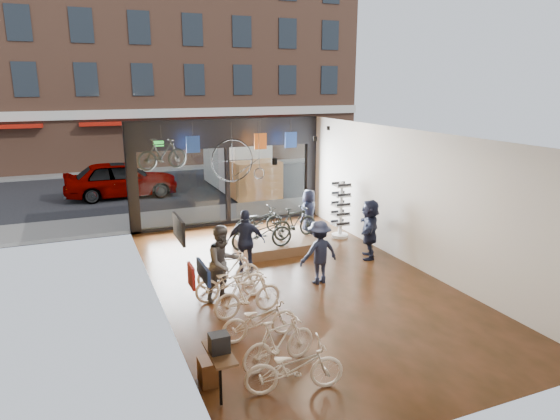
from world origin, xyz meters
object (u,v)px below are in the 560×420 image
customer_3 (319,252)px  display_bike_left (262,233)px  floor_bike_0 (294,367)px  customer_1 (223,263)px  customer_2 (246,242)px  floor_bike_1 (279,342)px  customer_5 (370,229)px  floor_bike_2 (259,320)px  display_bike_mid (295,223)px  hung_bike (162,154)px  street_car (121,179)px  box_truck (242,166)px  floor_bike_4 (231,281)px  floor_bike_5 (228,270)px  display_platform (278,244)px  floor_bike_3 (248,295)px  penny_farthing (241,162)px  display_bike_right (259,221)px  customer_4 (309,212)px  sunglasses_rack (341,210)px

customer_3 → display_bike_left: bearing=-78.1°
floor_bike_0 → customer_3: bearing=-21.2°
display_bike_left → customer_1: customer_1 is taller
customer_2 → floor_bike_1: bearing=99.5°
floor_bike_0 → customer_5: size_ratio=0.96×
floor_bike_1 → floor_bike_2: (0.02, 1.08, -0.06)m
display_bike_mid → hung_bike: size_ratio=1.05×
street_car → floor_bike_0: street_car is taller
box_truck → customer_3: 11.48m
customer_5 → floor_bike_4: bearing=-43.9°
floor_bike_5 → display_bike_mid: (2.88, 2.32, 0.32)m
customer_1 → customer_3: size_ratio=1.11×
floor_bike_1 → display_platform: (2.51, 6.15, -0.32)m
street_car → floor_bike_3: bearing=-174.2°
hung_bike → display_bike_mid: bearing=-128.1°
penny_farthing → customer_1: bearing=-113.2°
penny_farthing → display_platform: bearing=-74.5°
customer_2 → customer_5: (3.72, -0.26, 0.00)m
floor_bike_0 → floor_bike_5: floor_bike_5 is taller
floor_bike_5 → customer_5: customer_5 is taller
hung_bike → customer_5: bearing=-136.4°
hung_bike → floor_bike_1: bearing=170.8°
floor_bike_1 → display_bike_right: bearing=-30.4°
floor_bike_1 → display_bike_left: display_bike_left is taller
customer_4 → display_bike_left: bearing=3.2°
floor_bike_1 → floor_bike_3: 2.16m
customer_5 → penny_farthing: size_ratio=0.99×
customer_1 → hung_bike: (-0.51, 4.58, 2.01)m
customer_2 → hung_bike: hung_bike is taller
floor_bike_4 → penny_farthing: size_ratio=0.97×
floor_bike_1 → floor_bike_5: size_ratio=0.99×
floor_bike_3 → customer_3: 2.56m
floor_bike_1 → customer_2: bearing=-24.7°
floor_bike_0 → customer_4: bearing=-16.7°
display_platform → hung_bike: hung_bike is taller
customer_2 → customer_3: customer_2 is taller
floor_bike_3 → display_platform: bearing=-37.7°
floor_bike_1 → floor_bike_4: (0.05, 3.11, -0.02)m
display_bike_right → customer_2: size_ratio=0.96×
box_truck → floor_bike_4: box_truck is taller
customer_3 → penny_farthing: (-0.47, 4.83, 1.67)m
floor_bike_3 → customer_5: 5.06m
box_truck → floor_bike_0: size_ratio=3.74×
display_bike_left → sunglasses_rack: sunglasses_rack is taller
box_truck → display_platform: bearing=-101.2°
sunglasses_rack → hung_bike: bearing=153.4°
hung_bike → display_bike_right: bearing=-121.1°
hung_bike → customer_2: bearing=-167.0°
floor_bike_1 → penny_farthing: penny_farthing is taller
box_truck → customer_2: bearing=-107.9°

